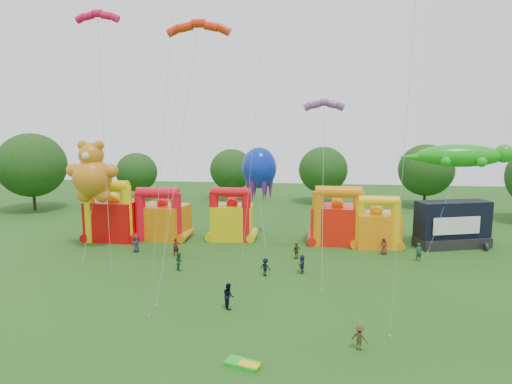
# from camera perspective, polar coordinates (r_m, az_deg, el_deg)

# --- Properties ---
(ground) EXTENTS (160.00, 160.00, 0.00)m
(ground) POSITION_cam_1_polar(r_m,az_deg,el_deg) (27.20, -6.96, -21.52)
(ground) COLOR #224914
(ground) RESTS_ON ground
(tree_ring) EXTENTS (122.29, 124.38, 12.07)m
(tree_ring) POSITION_cam_1_polar(r_m,az_deg,el_deg) (25.52, -9.46, -8.29)
(tree_ring) COLOR #352314
(tree_ring) RESTS_ON ground
(bouncy_castle_0) EXTENTS (5.93, 4.88, 7.20)m
(bouncy_castle_0) POSITION_cam_1_polar(r_m,az_deg,el_deg) (55.96, -17.40, -2.98)
(bouncy_castle_0) COLOR red
(bouncy_castle_0) RESTS_ON ground
(bouncy_castle_1) EXTENTS (6.20, 5.33, 6.32)m
(bouncy_castle_1) POSITION_cam_1_polar(r_m,az_deg,el_deg) (55.00, -11.66, -3.31)
(bouncy_castle_1) COLOR orange
(bouncy_castle_1) RESTS_ON ground
(bouncy_castle_2) EXTENTS (5.13, 4.25, 6.35)m
(bouncy_castle_2) POSITION_cam_1_polar(r_m,az_deg,el_deg) (53.71, -3.04, -3.40)
(bouncy_castle_2) COLOR #D6BD0B
(bouncy_castle_2) RESTS_ON ground
(bouncy_castle_3) EXTENTS (5.99, 4.94, 6.78)m
(bouncy_castle_3) POSITION_cam_1_polar(r_m,az_deg,el_deg) (52.64, 10.10, -3.61)
(bouncy_castle_3) COLOR red
(bouncy_castle_3) RESTS_ON ground
(bouncy_castle_4) EXTENTS (5.23, 4.42, 5.89)m
(bouncy_castle_4) POSITION_cam_1_polar(r_m,az_deg,el_deg) (52.28, 14.77, -4.21)
(bouncy_castle_4) COLOR orange
(bouncy_castle_4) RESTS_ON ground
(stage_trailer) EXTENTS (8.52, 5.27, 5.14)m
(stage_trailer) POSITION_cam_1_polar(r_m,az_deg,el_deg) (54.94, 23.34, -3.77)
(stage_trailer) COLOR black
(stage_trailer) RESTS_ON ground
(teddy_bear_kite) EXTENTS (5.77, 6.64, 11.87)m
(teddy_bear_kite) POSITION_cam_1_polar(r_m,az_deg,el_deg) (51.58, -19.86, 0.85)
(teddy_bear_kite) COLOR orange
(teddy_bear_kite) RESTS_ON ground
(gecko_kite) EXTENTS (11.87, 4.69, 11.49)m
(gecko_kite) POSITION_cam_1_polar(r_m,az_deg,el_deg) (52.82, 23.19, 0.94)
(gecko_kite) COLOR #1AA016
(gecko_kite) RESTS_ON ground
(octopus_kite) EXTENTS (4.16, 8.13, 10.84)m
(octopus_kite) POSITION_cam_1_polar(r_m,az_deg,el_deg) (54.08, 0.52, 0.64)
(octopus_kite) COLOR #0B27A8
(octopus_kite) RESTS_ON ground
(parafoil_kites) EXTENTS (25.30, 14.46, 24.76)m
(parafoil_kites) POSITION_cam_1_polar(r_m,az_deg,el_deg) (39.15, -10.81, 4.98)
(parafoil_kites) COLOR red
(parafoil_kites) RESTS_ON ground
(diamond_kites) EXTENTS (20.87, 16.31, 38.04)m
(diamond_kites) POSITION_cam_1_polar(r_m,az_deg,el_deg) (36.66, -2.20, 13.22)
(diamond_kites) COLOR red
(diamond_kites) RESTS_ON ground
(folded_kite_bundle) EXTENTS (2.22, 1.61, 0.31)m
(folded_kite_bundle) POSITION_cam_1_polar(r_m,az_deg,el_deg) (27.56, -1.58, -20.69)
(folded_kite_bundle) COLOR green
(folded_kite_bundle) RESTS_ON ground
(spectator_0) EXTENTS (0.98, 0.77, 1.75)m
(spectator_0) POSITION_cam_1_polar(r_m,az_deg,el_deg) (50.33, -14.79, -6.31)
(spectator_0) COLOR #24263C
(spectator_0) RESTS_ON ground
(spectator_1) EXTENTS (0.82, 0.76, 1.87)m
(spectator_1) POSITION_cam_1_polar(r_m,az_deg,el_deg) (48.06, -9.97, -6.79)
(spectator_1) COLOR #4C1815
(spectator_1) RESTS_ON ground
(spectator_2) EXTENTS (0.95, 1.00, 1.63)m
(spectator_2) POSITION_cam_1_polar(r_m,az_deg,el_deg) (43.61, -9.56, -8.56)
(spectator_2) COLOR #1C472B
(spectator_2) RESTS_ON ground
(spectator_3) EXTENTS (1.21, 1.01, 1.63)m
(spectator_3) POSITION_cam_1_polar(r_m,az_deg,el_deg) (41.42, 1.18, -9.37)
(spectator_3) COLOR black
(spectator_3) RESTS_ON ground
(spectator_4) EXTENTS (0.99, 0.94, 1.64)m
(spectator_4) POSITION_cam_1_polar(r_m,az_deg,el_deg) (46.58, 5.09, -7.34)
(spectator_4) COLOR #3B3617
(spectator_4) RESTS_ON ground
(spectator_5) EXTENTS (0.69, 1.66, 1.74)m
(spectator_5) POSITION_cam_1_polar(r_m,az_deg,el_deg) (42.35, 5.76, -8.93)
(spectator_5) COLOR #272941
(spectator_5) RESTS_ON ground
(spectator_6) EXTENTS (1.04, 0.92, 1.78)m
(spectator_6) POSITION_cam_1_polar(r_m,az_deg,el_deg) (49.70, 15.70, -6.52)
(spectator_6) COLOR #5F2A1B
(spectator_6) RESTS_ON ground
(spectator_7) EXTENTS (0.78, 0.64, 1.85)m
(spectator_7) POSITION_cam_1_polar(r_m,az_deg,el_deg) (48.38, 19.69, -7.09)
(spectator_7) COLOR #1C4633
(spectator_7) RESTS_ON ground
(spectator_8) EXTENTS (1.09, 1.17, 1.93)m
(spectator_8) POSITION_cam_1_polar(r_m,az_deg,el_deg) (34.65, -3.45, -12.81)
(spectator_8) COLOR black
(spectator_8) RESTS_ON ground
(spectator_9) EXTENTS (1.15, 0.95, 1.55)m
(spectator_9) POSITION_cam_1_polar(r_m,az_deg,el_deg) (29.62, 12.80, -17.32)
(spectator_9) COLOR #3F2F19
(spectator_9) RESTS_ON ground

